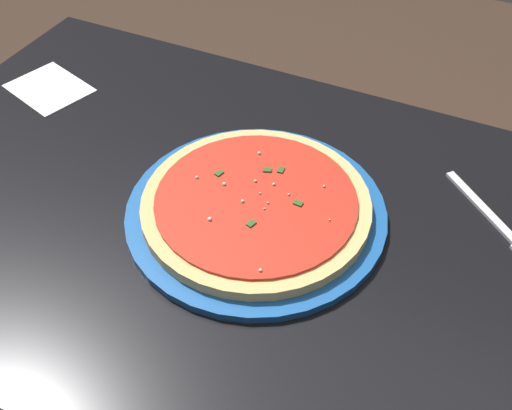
% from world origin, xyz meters
% --- Properties ---
extents(restaurant_table, '(1.05, 0.71, 0.78)m').
position_xyz_m(restaurant_table, '(0.00, 0.00, 0.62)').
color(restaurant_table, black).
rests_on(restaurant_table, ground_plane).
extents(serving_plate, '(0.36, 0.36, 0.01)m').
position_xyz_m(serving_plate, '(0.06, 0.01, 0.78)').
color(serving_plate, '#195199').
rests_on(serving_plate, restaurant_table).
extents(pizza, '(0.31, 0.31, 0.02)m').
position_xyz_m(pizza, '(0.06, 0.01, 0.80)').
color(pizza, '#DBB26B').
rests_on(pizza, serving_plate).
extents(napkin_folded_right, '(0.16, 0.14, 0.00)m').
position_xyz_m(napkin_folded_right, '(-0.39, 0.14, 0.78)').
color(napkin_folded_right, white).
rests_on(napkin_folded_right, restaurant_table).
extents(fork, '(0.15, 0.14, 0.00)m').
position_xyz_m(fork, '(0.36, 0.14, 0.78)').
color(fork, silver).
rests_on(fork, restaurant_table).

